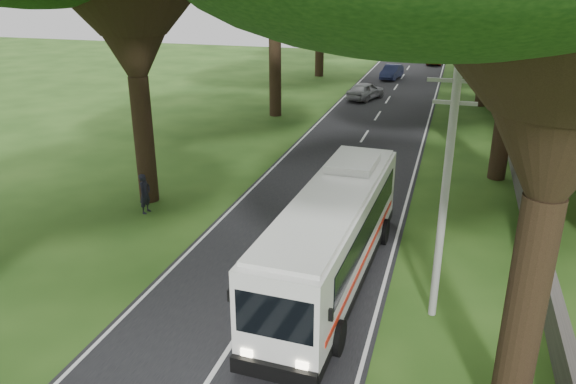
% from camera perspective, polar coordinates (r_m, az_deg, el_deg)
% --- Properties ---
extents(road, '(8.00, 120.00, 0.04)m').
position_cam_1_polar(road, '(36.74, 7.52, 5.21)').
color(road, black).
rests_on(road, ground).
extents(property_wall, '(0.35, 50.00, 1.20)m').
position_cam_1_polar(property_wall, '(35.38, 21.83, 4.20)').
color(property_wall, '#383533').
rests_on(property_wall, ground).
extents(pole_near, '(1.60, 0.24, 8.00)m').
position_cam_1_polar(pole_near, '(16.96, 15.68, 0.04)').
color(pole_near, gray).
rests_on(pole_near, ground).
extents(pole_mid, '(1.60, 0.24, 8.00)m').
position_cam_1_polar(pole_mid, '(36.38, 16.84, 11.08)').
color(pole_mid, gray).
rests_on(pole_mid, ground).
extents(pole_far, '(1.60, 0.24, 8.00)m').
position_cam_1_polar(pole_far, '(56.20, 17.21, 14.39)').
color(pole_far, gray).
rests_on(pole_far, ground).
extents(coach_bus, '(3.05, 11.49, 3.36)m').
position_cam_1_polar(coach_bus, '(19.22, 4.57, -4.33)').
color(coach_bus, white).
rests_on(coach_bus, ground).
extents(distant_car_a, '(3.05, 4.65, 1.47)m').
position_cam_1_polar(distant_car_a, '(49.01, 7.87, 10.17)').
color(distant_car_a, '#99999D').
rests_on(distant_car_a, road).
extents(distant_car_b, '(2.03, 4.36, 1.38)m').
position_cam_1_polar(distant_car_b, '(59.38, 10.49, 11.92)').
color(distant_car_b, navy).
rests_on(distant_car_b, road).
extents(distant_car_c, '(1.82, 4.44, 1.29)m').
position_cam_1_polar(distant_car_c, '(70.50, 14.68, 13.00)').
color(distant_car_c, maroon).
rests_on(distant_car_c, road).
extents(pedestrian, '(0.47, 0.69, 1.83)m').
position_cam_1_polar(pedestrian, '(25.89, -14.33, -0.15)').
color(pedestrian, black).
rests_on(pedestrian, ground).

